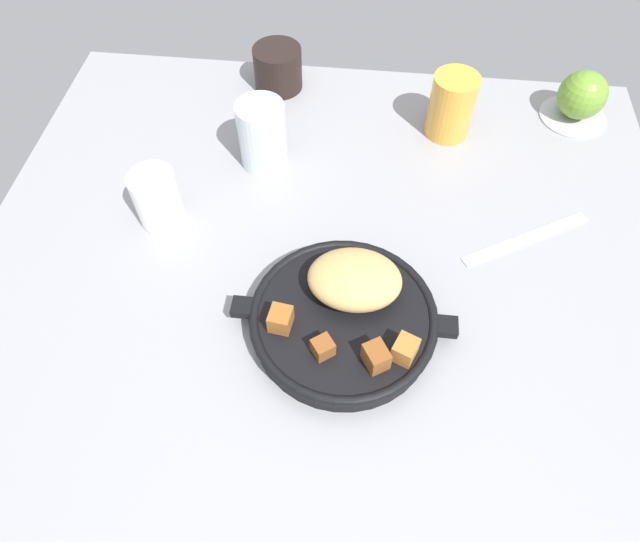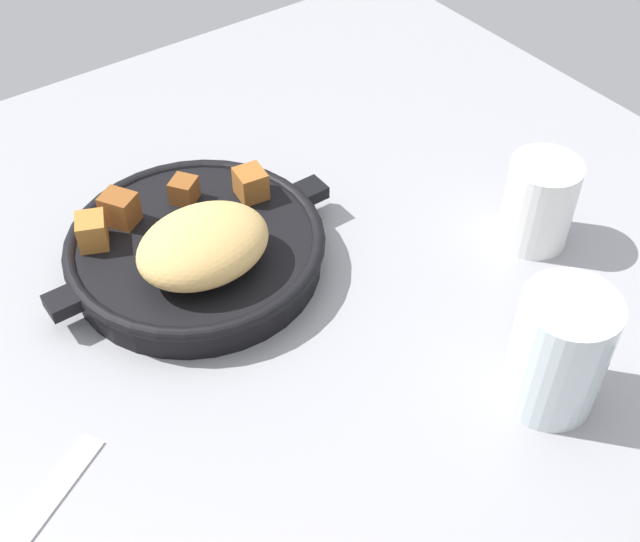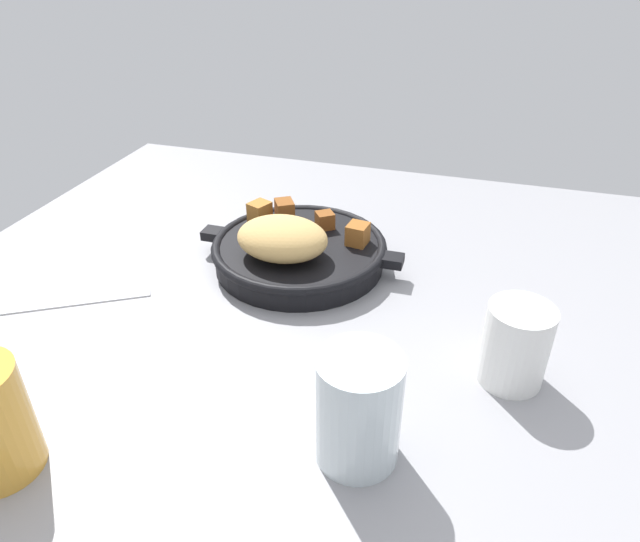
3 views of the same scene
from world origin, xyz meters
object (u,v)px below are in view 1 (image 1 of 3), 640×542
at_px(red_apple, 582,95).
at_px(white_creamer_pitcher, 157,199).
at_px(cast_iron_skillet, 345,313).
at_px(juice_glass_amber, 451,106).
at_px(butter_knife, 526,239).
at_px(coffee_mug_dark, 278,68).
at_px(water_glass_tall, 262,135).

xyz_separation_m(red_apple, white_creamer_pitcher, (-0.59, -0.28, -0.00)).
relative_size(cast_iron_skillet, juice_glass_amber, 2.70).
bearing_deg(red_apple, juice_glass_amber, -164.59).
bearing_deg(butter_knife, red_apple, 39.02).
bearing_deg(juice_glass_amber, butter_knife, -63.50).
height_order(butter_knife, coffee_mug_dark, coffee_mug_dark).
xyz_separation_m(red_apple, juice_glass_amber, (-0.20, -0.06, 0.01)).
distance_m(white_creamer_pitcher, water_glass_tall, 0.17).
bearing_deg(water_glass_tall, red_apple, 17.69).
relative_size(butter_knife, white_creamer_pitcher, 2.38).
distance_m(red_apple, butter_knife, 0.28).
xyz_separation_m(cast_iron_skillet, white_creamer_pitcher, (-0.26, 0.14, 0.01)).
bearing_deg(red_apple, coffee_mug_dark, 176.67).
bearing_deg(coffee_mug_dark, cast_iron_skillet, -71.64).
xyz_separation_m(cast_iron_skillet, juice_glass_amber, (0.13, 0.36, 0.02)).
bearing_deg(water_glass_tall, juice_glass_amber, 19.36).
bearing_deg(red_apple, cast_iron_skillet, -128.29).
relative_size(red_apple, juice_glass_amber, 0.75).
bearing_deg(white_creamer_pitcher, water_glass_tall, 47.32).
bearing_deg(butter_knife, water_glass_tall, 133.24).
xyz_separation_m(juice_glass_amber, coffee_mug_dark, (-0.27, 0.08, -0.01)).
distance_m(butter_knife, white_creamer_pitcher, 0.49).
height_order(butter_knife, water_glass_tall, water_glass_tall).
relative_size(cast_iron_skillet, red_apple, 3.59).
bearing_deg(red_apple, water_glass_tall, -162.31).
bearing_deg(juice_glass_amber, cast_iron_skillet, -109.46).
bearing_deg(water_glass_tall, coffee_mug_dark, 91.85).
bearing_deg(white_creamer_pitcher, coffee_mug_dark, 69.79).
bearing_deg(red_apple, white_creamer_pitcher, -154.68).
xyz_separation_m(butter_knife, white_creamer_pitcher, (-0.49, -0.02, 0.04)).
bearing_deg(water_glass_tall, white_creamer_pitcher, -132.68).
bearing_deg(cast_iron_skillet, water_glass_tall, 118.00).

